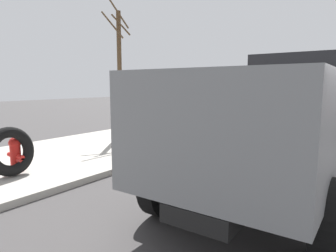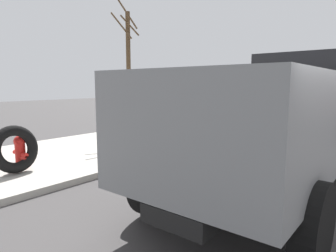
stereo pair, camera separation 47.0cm
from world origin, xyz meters
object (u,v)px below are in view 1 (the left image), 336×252
Objects in this scene: loose_tire at (10,151)px; bare_tree at (119,70)px; fire_hydrant at (16,154)px; dump_truck_gray at (281,114)px.

bare_tree is at bearing 19.83° from loose_tire.
fire_hydrant is 0.12× the size of dump_truck_gray.
bare_tree is at bearing 71.39° from dump_truck_gray.
dump_truck_gray is at bearing -108.61° from bare_tree.
dump_truck_gray reaches higher than fire_hydrant.
dump_truck_gray reaches higher than loose_tire.
fire_hydrant is 6.02m from bare_tree.
loose_tire is 6.02m from dump_truck_gray.
loose_tire is (-0.22, -0.21, 0.13)m from fire_hydrant.
loose_tire is at bearing -136.67° from fire_hydrant.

